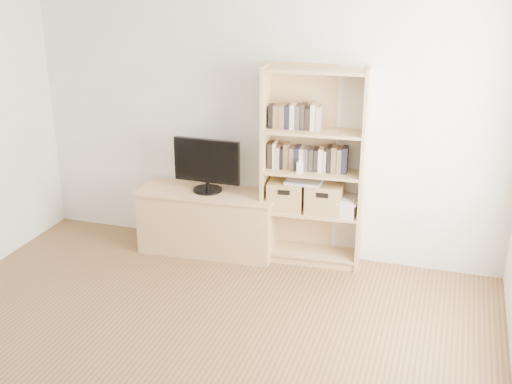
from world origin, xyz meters
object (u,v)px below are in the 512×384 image
at_px(television, 207,165).
at_px(basket_left, 286,195).
at_px(tv_stand, 209,222).
at_px(basket_right, 324,198).
at_px(bookshelf, 313,168).
at_px(laptop, 304,182).
at_px(baby_monitor, 300,168).

distance_m(television, basket_left, 0.78).
xyz_separation_m(tv_stand, basket_right, (1.10, 0.08, 0.35)).
bearing_deg(basket_right, basket_left, -179.27).
distance_m(bookshelf, laptop, 0.15).
bearing_deg(basket_left, bookshelf, -1.48).
distance_m(baby_monitor, laptop, 0.19).
bearing_deg(television, bookshelf, 5.32).
distance_m(bookshelf, television, 0.99).
distance_m(tv_stand, bookshelf, 1.17).
bearing_deg(television, basket_right, 5.00).
bearing_deg(basket_left, basket_right, -2.67).
height_order(baby_monitor, laptop, baby_monitor).
relative_size(bookshelf, television, 2.84).
height_order(bookshelf, television, bookshelf).
height_order(baby_monitor, basket_right, baby_monitor).
relative_size(tv_stand, television, 2.00).
relative_size(bookshelf, basket_left, 5.71).
height_order(tv_stand, bookshelf, bookshelf).
height_order(television, laptop, television).
distance_m(basket_left, laptop, 0.22).
relative_size(television, basket_right, 1.97).
relative_size(baby_monitor, basket_left, 0.33).
height_order(tv_stand, baby_monitor, baby_monitor).
height_order(television, basket_left, television).
bearing_deg(bookshelf, basket_right, -2.60).
xyz_separation_m(bookshelf, basket_right, (0.11, 0.00, -0.27)).
bearing_deg(television, laptop, 4.94).
bearing_deg(baby_monitor, basket_right, 23.51).
bearing_deg(laptop, bookshelf, 9.36).
relative_size(tv_stand, laptop, 3.99).
xyz_separation_m(baby_monitor, laptop, (0.02, 0.10, -0.16)).
bearing_deg(tv_stand, basket_left, 0.64).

